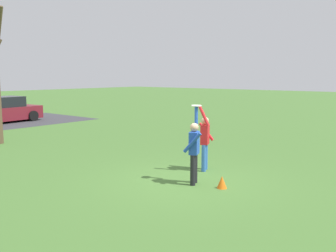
{
  "coord_description": "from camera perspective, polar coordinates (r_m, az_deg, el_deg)",
  "views": [
    {
      "loc": [
        -8.0,
        -5.88,
        2.9
      ],
      "look_at": [
        0.57,
        1.13,
        1.37
      ],
      "focal_mm": 39.48,
      "sensor_mm": 36.0,
      "label": 1
    }
  ],
  "objects": [
    {
      "name": "ground_plane",
      "position": [
        10.34,
        2.88,
        -8.44
      ],
      "size": [
        120.0,
        120.0,
        0.0
      ],
      "primitive_type": "plane",
      "color": "#426B2D"
    },
    {
      "name": "person_catcher",
      "position": [
        9.83,
        4.05,
        -3.41
      ],
      "size": [
        0.58,
        0.49,
        2.08
      ],
      "rotation": [
        0.0,
        0.0,
        0.39
      ],
      "color": "black",
      "rests_on": "ground_plane"
    },
    {
      "name": "person_defender",
      "position": [
        11.27,
        5.71,
        -1.99
      ],
      "size": [
        0.63,
        0.58,
        2.04
      ],
      "rotation": [
        0.0,
        0.0,
        3.54
      ],
      "color": "#3366B7",
      "rests_on": "ground_plane"
    },
    {
      "name": "frisbee_disc",
      "position": [
        9.9,
        4.4,
        3.15
      ],
      "size": [
        0.27,
        0.27,
        0.02
      ],
      "primitive_type": "cylinder",
      "color": "white",
      "rests_on": "person_catcher"
    },
    {
      "name": "parked_car_maroon",
      "position": [
        24.98,
        -23.8,
        2.21
      ],
      "size": [
        4.25,
        2.32,
        1.59
      ],
      "rotation": [
        0.0,
        0.0,
        0.09
      ],
      "color": "maroon",
      "rests_on": "ground_plane"
    },
    {
      "name": "field_cone_orange",
      "position": [
        9.73,
        8.33,
        -8.58
      ],
      "size": [
        0.26,
        0.26,
        0.32
      ],
      "primitive_type": "cone",
      "color": "orange",
      "rests_on": "ground_plane"
    }
  ]
}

